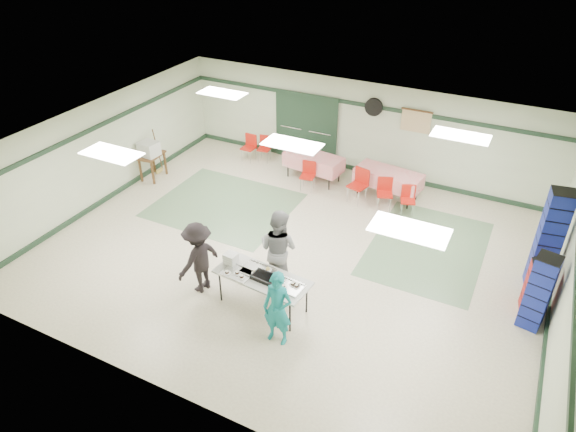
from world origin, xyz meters
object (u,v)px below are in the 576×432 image
at_px(volunteer_dark, 199,258).
at_px(chair_loose_b, 250,145).
at_px(volunteer_teal, 278,309).
at_px(crate_stack_red, 537,289).
at_px(crate_stack_blue_a, 548,241).
at_px(printer_table, 152,158).
at_px(chair_d, 308,173).
at_px(office_printer, 149,149).
at_px(volunteer_grey, 279,249).
at_px(serving_table, 262,278).
at_px(chair_a, 385,190).
at_px(chair_c, 408,197).
at_px(chair_loose_a, 265,146).
at_px(chair_b, 360,182).
at_px(dining_table_a, 388,178).
at_px(broom, 158,150).
at_px(crate_stack_blue_b, 539,292).
at_px(dining_table_b, 314,161).

relative_size(volunteer_dark, chair_loose_b, 1.93).
bearing_deg(volunteer_teal, crate_stack_red, 33.57).
relative_size(crate_stack_blue_a, printer_table, 2.75).
height_order(chair_d, office_printer, office_printer).
bearing_deg(volunteer_grey, serving_table, 100.99).
bearing_deg(chair_a, volunteer_teal, -113.88).
bearing_deg(crate_stack_red, crate_stack_blue_a, 90.00).
bearing_deg(printer_table, chair_a, 6.94).
height_order(chair_c, chair_loose_a, chair_loose_a).
distance_m(chair_b, crate_stack_red, 5.20).
xyz_separation_m(chair_b, crate_stack_red, (4.56, -2.51, -0.01)).
distance_m(chair_d, crate_stack_red, 6.54).
distance_m(volunteer_grey, dining_table_a, 4.67).
bearing_deg(chair_c, volunteer_teal, -117.59).
bearing_deg(crate_stack_red, chair_loose_a, 156.10).
bearing_deg(chair_c, chair_a, 161.26).
relative_size(volunteer_teal, chair_loose_b, 1.85).
height_order(chair_d, broom, broom).
relative_size(serving_table, crate_stack_blue_b, 1.23).
xyz_separation_m(volunteer_grey, chair_loose_a, (-3.12, 5.04, -0.41)).
distance_m(serving_table, chair_b, 4.80).
xyz_separation_m(volunteer_dark, broom, (-4.15, 3.83, -0.09)).
xyz_separation_m(crate_stack_blue_a, broom, (-10.38, 0.56, -0.43)).
bearing_deg(crate_stack_blue_b, dining_table_b, 150.35).
xyz_separation_m(volunteer_dark, office_printer, (-4.07, 3.39, 0.15)).
bearing_deg(chair_a, crate_stack_blue_a, -43.78).
bearing_deg(chair_c, crate_stack_red, -55.89).
relative_size(dining_table_b, chair_a, 2.07).
distance_m(volunteer_teal, broom, 7.65).
bearing_deg(serving_table, chair_c, 76.82).
xyz_separation_m(serving_table, printer_table, (-5.49, 3.35, -0.09)).
bearing_deg(office_printer, chair_a, 16.89).
height_order(volunteer_teal, dining_table_b, volunteer_teal).
height_order(chair_loose_a, office_printer, office_printer).
bearing_deg(crate_stack_red, serving_table, -154.57).
xyz_separation_m(serving_table, volunteer_grey, (-0.06, 0.79, 0.17)).
height_order(crate_stack_blue_a, crate_stack_blue_b, crate_stack_blue_a).
bearing_deg(chair_b, chair_loose_a, 177.98).
height_order(dining_table_a, chair_c, chair_c).
bearing_deg(chair_b, volunteer_teal, -70.70).
bearing_deg(dining_table_b, printer_table, -146.57).
distance_m(crate_stack_red, printer_table, 10.35).
bearing_deg(volunteer_grey, dining_table_b, -67.83).
height_order(volunteer_dark, dining_table_b, volunteer_dark).
distance_m(volunteer_dark, chair_c, 5.74).
xyz_separation_m(chair_loose_b, crate_stack_red, (8.42, -3.35, 0.06)).
xyz_separation_m(chair_b, printer_table, (-5.74, -1.44, 0.05)).
xyz_separation_m(dining_table_a, chair_b, (-0.61, -0.56, 0.01)).
bearing_deg(serving_table, broom, 151.33).
distance_m(serving_table, chair_a, 4.88).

